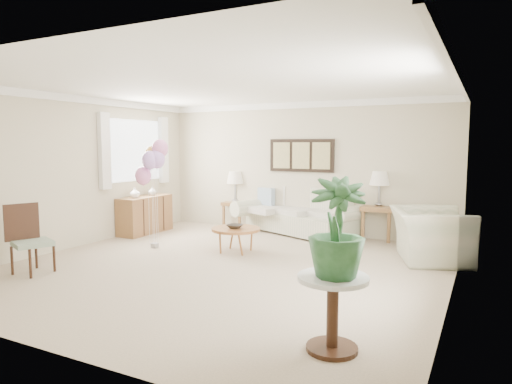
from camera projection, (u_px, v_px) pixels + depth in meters
ground_plane at (225, 267)px, 6.58m from camera, size 6.00×6.00×0.00m
room_shell at (221, 154)px, 6.54m from camera, size 6.04×6.04×2.60m
wall_art_triptych at (301, 156)px, 9.05m from camera, size 1.35×0.06×0.65m
sofa at (301, 215)px, 9.11m from camera, size 2.80×1.72×0.92m
end_table_left at (235, 206)px, 9.88m from camera, size 0.49×0.44×0.53m
end_table_right at (379, 211)px, 8.46m from camera, size 0.58×0.53×0.64m
lamp_left at (235, 179)px, 9.81m from camera, size 0.38×0.38×0.66m
lamp_right at (380, 179)px, 8.40m from camera, size 0.37×0.37×0.64m
coffee_table at (236, 230)px, 7.48m from camera, size 0.80×0.80×0.40m
decor_bowl at (235, 226)px, 7.44m from camera, size 0.26×0.26×0.06m
armchair at (430, 235)px, 6.93m from camera, size 1.39×1.49×0.79m
side_table at (333, 294)px, 3.87m from camera, size 0.61×0.61×0.66m
potted_plant at (337, 228)px, 3.78m from camera, size 0.62×0.62×0.84m
accent_chair at (29, 237)px, 6.27m from camera, size 0.61×0.61×0.96m
credenza at (145, 215)px, 9.12m from camera, size 0.46×1.20×0.74m
vase_white at (135, 193)px, 8.80m from camera, size 0.21×0.21×0.20m
vase_sage at (152, 191)px, 9.25m from camera, size 0.20×0.20×0.18m
balloon_cluster at (153, 160)px, 7.70m from camera, size 0.53×0.46×1.86m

